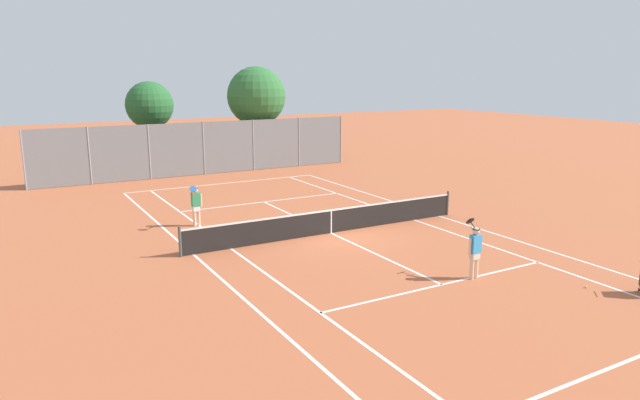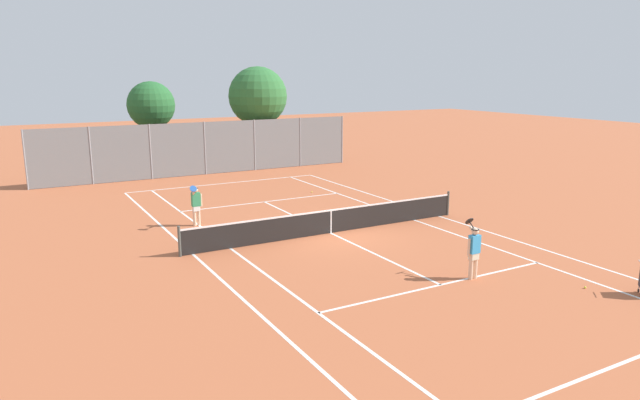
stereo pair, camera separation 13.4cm
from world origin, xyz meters
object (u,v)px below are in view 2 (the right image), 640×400
object	(u,v)px
tennis_net	(331,221)
player_near_side	(474,249)
loose_tennis_ball_0	(192,188)
tree_behind_left	(150,106)
tree_behind_right	(258,98)
loose_tennis_ball_2	(585,287)
loose_tennis_ball_1	(212,237)
player_far_left	(196,204)
loose_tennis_ball_3	(312,192)

from	to	relation	value
tennis_net	player_near_side	size ratio (longest dim) A/B	6.76
loose_tennis_ball_0	tree_behind_left	xyz separation A→B (m)	(-0.35, 7.03, 4.05)
tennis_net	tree_behind_right	xyz separation A→B (m)	(4.37, 17.16, 4.00)
loose_tennis_ball_2	loose_tennis_ball_1	bearing A→B (deg)	127.02
loose_tennis_ball_0	tree_behind_left	size ratio (longest dim) A/B	0.01
loose_tennis_ball_1	tree_behind_left	world-z (taller)	tree_behind_left
tree_behind_right	loose_tennis_ball_2	bearing A→B (deg)	-92.02
tree_behind_right	player_far_left	bearing A→B (deg)	-122.45
tree_behind_left	player_far_left	bearing A→B (deg)	-96.92
player_near_side	loose_tennis_ball_1	distance (m)	9.76
player_near_side	loose_tennis_ball_3	size ratio (longest dim) A/B	26.88
tennis_net	player_far_left	world-z (taller)	player_far_left
player_near_side	tree_behind_right	distance (m)	24.10
tennis_net	loose_tennis_ball_3	xyz separation A→B (m)	(3.08, 7.22, -0.48)
player_near_side	loose_tennis_ball_3	bearing A→B (deg)	82.14
loose_tennis_ball_2	tree_behind_left	xyz separation A→B (m)	(-5.89, 27.05, 4.05)
loose_tennis_ball_0	tree_behind_left	distance (m)	8.11
loose_tennis_ball_2	tree_behind_left	world-z (taller)	tree_behind_left
tennis_net	player_near_side	distance (m)	6.58
loose_tennis_ball_1	tennis_net	bearing A→B (deg)	-20.29
tennis_net	loose_tennis_ball_2	world-z (taller)	tennis_net
loose_tennis_ball_1	tree_behind_right	world-z (taller)	tree_behind_right
tree_behind_right	player_near_side	bearing A→B (deg)	-97.68
tennis_net	loose_tennis_ball_1	size ratio (longest dim) A/B	181.82
player_far_left	loose_tennis_ball_1	size ratio (longest dim) A/B	26.88
loose_tennis_ball_3	tennis_net	bearing A→B (deg)	-113.09
loose_tennis_ball_3	loose_tennis_ball_0	bearing A→B (deg)	141.22
player_far_left	tree_behind_left	size ratio (longest dim) A/B	0.31
tree_behind_left	tree_behind_right	xyz separation A→B (m)	(6.80, -1.22, 0.43)
player_near_side	loose_tennis_ball_0	size ratio (longest dim) A/B	26.88
loose_tennis_ball_3	tree_behind_right	bearing A→B (deg)	82.58
loose_tennis_ball_0	player_far_left	bearing A→B (deg)	-105.54
player_near_side	loose_tennis_ball_2	xyz separation A→B (m)	(2.28, -2.21, -0.89)
loose_tennis_ball_2	loose_tennis_ball_3	xyz separation A→B (m)	(-0.39, 15.89, 0.00)
loose_tennis_ball_2	tree_behind_left	size ratio (longest dim) A/B	0.01
tennis_net	loose_tennis_ball_2	xyz separation A→B (m)	(3.46, -8.67, -0.48)
tennis_net	loose_tennis_ball_2	bearing A→B (deg)	-68.24
loose_tennis_ball_1	tree_behind_left	size ratio (longest dim) A/B	0.01
player_near_side	tree_behind_right	world-z (taller)	tree_behind_right
loose_tennis_ball_1	tree_behind_right	bearing A→B (deg)	61.00
tennis_net	loose_tennis_ball_1	bearing A→B (deg)	159.71
tree_behind_right	loose_tennis_ball_3	bearing A→B (deg)	-97.42
loose_tennis_ball_3	tree_behind_left	bearing A→B (deg)	116.23
loose_tennis_ball_0	tree_behind_left	world-z (taller)	tree_behind_left
loose_tennis_ball_2	tree_behind_right	xyz separation A→B (m)	(0.91, 25.84, 4.47)
loose_tennis_ball_1	tree_behind_left	bearing A→B (deg)	83.74
loose_tennis_ball_0	loose_tennis_ball_1	world-z (taller)	same
player_near_side	loose_tennis_ball_0	world-z (taller)	player_near_side
loose_tennis_ball_2	loose_tennis_ball_0	bearing A→B (deg)	105.45
tennis_net	player_far_left	xyz separation A→B (m)	(-4.21, 3.67, 0.42)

